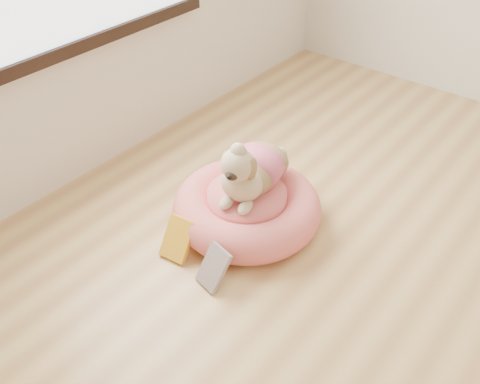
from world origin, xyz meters
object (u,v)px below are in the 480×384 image
Objects in this scene: pet_bed at (247,208)px; dog at (250,160)px; book_yellow at (178,239)px; book_white at (214,268)px.

dog is at bearing 89.37° from pet_bed.
book_white is at bearing -15.34° from book_yellow.
pet_bed is 3.79× the size of book_white.
dog reaches higher than pet_bed.
dog reaches higher than book_white.
dog is 2.45× the size of book_white.
dog is at bearing 119.58° from book_white.
pet_bed reaches higher than book_yellow.
book_yellow is 0.23m from book_white.
dog is 0.46m from book_yellow.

